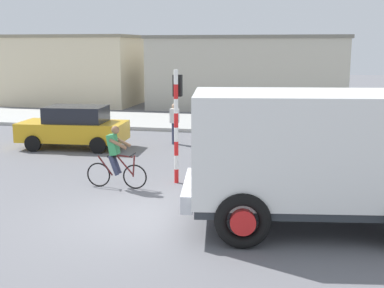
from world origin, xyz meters
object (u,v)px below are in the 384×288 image
object	(u,v)px
pedestrian_near_kerb	(175,123)
car_white_mid	(293,130)
car_red_near	(74,127)
traffic_light_pole	(177,110)
truck_foreground	(317,151)
cyclist	(116,157)

from	to	relation	value
pedestrian_near_kerb	car_white_mid	bearing A→B (deg)	-7.17
car_red_near	traffic_light_pole	bearing A→B (deg)	-37.96
truck_foreground	car_white_mid	distance (m)	7.87
traffic_light_pole	truck_foreground	bearing A→B (deg)	-37.43
car_red_near	truck_foreground	bearing A→B (deg)	-37.74
truck_foreground	cyclist	distance (m)	5.66
truck_foreground	pedestrian_near_kerb	world-z (taller)	truck_foreground
traffic_light_pole	pedestrian_near_kerb	size ratio (longest dim) A/B	1.98
cyclist	car_white_mid	size ratio (longest dim) A/B	0.42
cyclist	car_white_mid	distance (m)	7.44
cyclist	traffic_light_pole	size ratio (longest dim) A/B	0.54
car_red_near	pedestrian_near_kerb	size ratio (longest dim) A/B	2.55
cyclist	pedestrian_near_kerb	bearing A→B (deg)	90.13
car_red_near	pedestrian_near_kerb	bearing A→B (deg)	23.84
traffic_light_pole	car_white_mid	size ratio (longest dim) A/B	0.79
truck_foreground	traffic_light_pole	world-z (taller)	traffic_light_pole
car_red_near	pedestrian_near_kerb	xyz separation A→B (m)	(3.53, 1.56, 0.03)
cyclist	traffic_light_pole	world-z (taller)	traffic_light_pole
traffic_light_pole	car_red_near	world-z (taller)	traffic_light_pole
pedestrian_near_kerb	car_red_near	bearing A→B (deg)	-156.16
car_red_near	car_white_mid	distance (m)	8.21
car_white_mid	pedestrian_near_kerb	size ratio (longest dim) A/B	2.52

